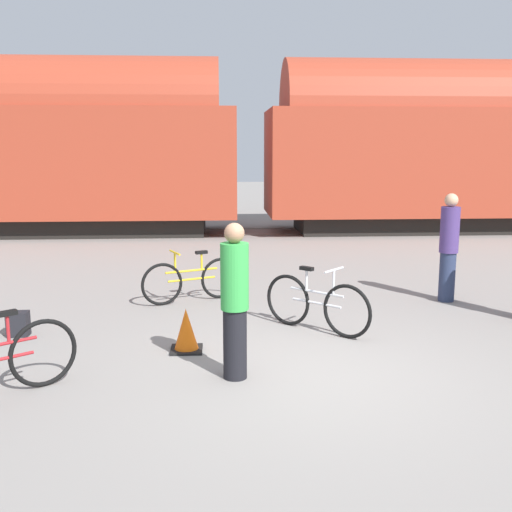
{
  "coord_description": "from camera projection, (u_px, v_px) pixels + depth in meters",
  "views": [
    {
      "loc": [
        -1.01,
        -6.44,
        2.53
      ],
      "look_at": [
        -0.52,
        1.49,
        1.1
      ],
      "focal_mm": 42.0,
      "sensor_mm": 36.0,
      "label": 1
    }
  ],
  "objects": [
    {
      "name": "rail_near",
      "position": [
        253.0,
        235.0,
        17.7
      ],
      "size": [
        62.5,
        0.07,
        0.01
      ],
      "primitive_type": "cube",
      "color": "#4C4238",
      "rests_on": "ground_plane"
    },
    {
      "name": "bicycle_yellow",
      "position": [
        192.0,
        280.0,
        9.97
      ],
      "size": [
        1.61,
        0.74,
        0.87
      ],
      "color": "black",
      "rests_on": "ground_plane"
    },
    {
      "name": "ground_plane",
      "position": [
        309.0,
        373.0,
        6.83
      ],
      "size": [
        80.0,
        80.0,
        0.0
      ],
      "primitive_type": "plane",
      "color": "gray"
    },
    {
      "name": "person_in_purple",
      "position": [
        449.0,
        247.0,
        9.92
      ],
      "size": [
        0.31,
        0.31,
        1.81
      ],
      "rotation": [
        0.0,
        0.0,
        3.16
      ],
      "color": "#283351",
      "rests_on": "ground_plane"
    },
    {
      "name": "backpack",
      "position": [
        18.0,
        324.0,
        8.17
      ],
      "size": [
        0.28,
        0.2,
        0.34
      ],
      "color": "black",
      "rests_on": "ground_plane"
    },
    {
      "name": "freight_train",
      "position": [
        252.0,
        144.0,
        17.93
      ],
      "size": [
        50.5,
        3.14,
        5.17
      ],
      "color": "black",
      "rests_on": "ground_plane"
    },
    {
      "name": "traffic_cone",
      "position": [
        186.0,
        331.0,
        7.55
      ],
      "size": [
        0.4,
        0.4,
        0.55
      ],
      "color": "black",
      "rests_on": "ground_plane"
    },
    {
      "name": "bicycle_silver",
      "position": [
        316.0,
        304.0,
        8.34
      ],
      "size": [
        1.31,
        1.21,
        0.93
      ],
      "color": "black",
      "rests_on": "ground_plane"
    },
    {
      "name": "rail_far",
      "position": [
        250.0,
        229.0,
        19.11
      ],
      "size": [
        62.5,
        0.07,
        0.01
      ],
      "primitive_type": "cube",
      "color": "#4C4238",
      "rests_on": "ground_plane"
    },
    {
      "name": "person_in_green",
      "position": [
        235.0,
        301.0,
        6.55
      ],
      "size": [
        0.31,
        0.31,
        1.75
      ],
      "rotation": [
        0.0,
        0.0,
        1.21
      ],
      "color": "black",
      "rests_on": "ground_plane"
    }
  ]
}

